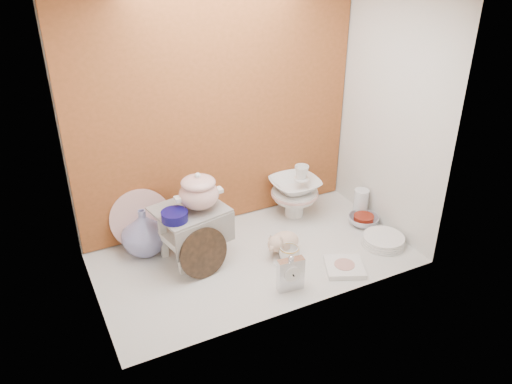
# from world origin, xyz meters

# --- Properties ---
(ground) EXTENTS (1.80, 1.80, 0.00)m
(ground) POSITION_xyz_m (0.00, 0.00, 0.00)
(ground) COLOR silver
(ground) RESTS_ON ground
(niche_shell) EXTENTS (1.86, 1.03, 1.53)m
(niche_shell) POSITION_xyz_m (0.00, 0.18, 0.93)
(niche_shell) COLOR #A45329
(niche_shell) RESTS_ON ground
(step_stool) EXTENTS (0.44, 0.40, 0.32)m
(step_stool) POSITION_xyz_m (-0.32, 0.18, 0.16)
(step_stool) COLOR silver
(step_stool) RESTS_ON ground
(soup_tureen) EXTENTS (0.27, 0.27, 0.22)m
(soup_tureen) POSITION_xyz_m (-0.27, 0.15, 0.43)
(soup_tureen) COLOR white
(soup_tureen) RESTS_ON step_stool
(cobalt_bowl) EXTENTS (0.17, 0.17, 0.05)m
(cobalt_bowl) POSITION_xyz_m (-0.43, 0.09, 0.35)
(cobalt_bowl) COLOR #0F0B54
(cobalt_bowl) RESTS_ON step_stool
(floral_platter) EXTENTS (0.38, 0.18, 0.36)m
(floral_platter) POSITION_xyz_m (-0.54, 0.42, 0.18)
(floral_platter) COLOR white
(floral_platter) RESTS_ON ground
(blue_white_vase) EXTENTS (0.29, 0.29, 0.28)m
(blue_white_vase) POSITION_xyz_m (-0.55, 0.34, 0.14)
(blue_white_vase) COLOR white
(blue_white_vase) RESTS_ON ground
(lacquer_tray) EXTENTS (0.30, 0.12, 0.29)m
(lacquer_tray) POSITION_xyz_m (-0.32, -0.02, 0.14)
(lacquer_tray) COLOR black
(lacquer_tray) RESTS_ON ground
(mantel_clock) EXTENTS (0.15, 0.07, 0.21)m
(mantel_clock) POSITION_xyz_m (0.04, -0.34, 0.10)
(mantel_clock) COLOR silver
(mantel_clock) RESTS_ON ground
(plush_pig) EXTENTS (0.25, 0.18, 0.14)m
(plush_pig) POSITION_xyz_m (0.18, -0.02, 0.07)
(plush_pig) COLOR beige
(plush_pig) RESTS_ON ground
(teacup_saucer) EXTENTS (0.19, 0.19, 0.01)m
(teacup_saucer) POSITION_xyz_m (0.16, -0.13, 0.01)
(teacup_saucer) COLOR white
(teacup_saucer) RESTS_ON ground
(gold_rim_teacup) EXTENTS (0.14, 0.14, 0.09)m
(gold_rim_teacup) POSITION_xyz_m (0.16, -0.13, 0.06)
(gold_rim_teacup) COLOR white
(gold_rim_teacup) RESTS_ON teacup_saucer
(lattice_dish) EXTENTS (0.28, 0.28, 0.03)m
(lattice_dish) POSITION_xyz_m (0.40, -0.33, 0.01)
(lattice_dish) COLOR white
(lattice_dish) RESTS_ON ground
(dinner_plate_stack) EXTENTS (0.27, 0.27, 0.06)m
(dinner_plate_stack) POSITION_xyz_m (0.76, -0.23, 0.03)
(dinner_plate_stack) COLOR white
(dinner_plate_stack) RESTS_ON ground
(crystal_bowl) EXTENTS (0.23, 0.23, 0.06)m
(crystal_bowl) POSITION_xyz_m (0.79, 0.01, 0.03)
(crystal_bowl) COLOR silver
(crystal_bowl) RESTS_ON ground
(clear_glass_vase) EXTENTS (0.10, 0.10, 0.19)m
(clear_glass_vase) POSITION_xyz_m (0.84, 0.12, 0.10)
(clear_glass_vase) COLOR silver
(clear_glass_vase) RESTS_ON ground
(porcelain_tower) EXTENTS (0.32, 0.32, 0.36)m
(porcelain_tower) POSITION_xyz_m (0.45, 0.32, 0.18)
(porcelain_tower) COLOR white
(porcelain_tower) RESTS_ON ground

